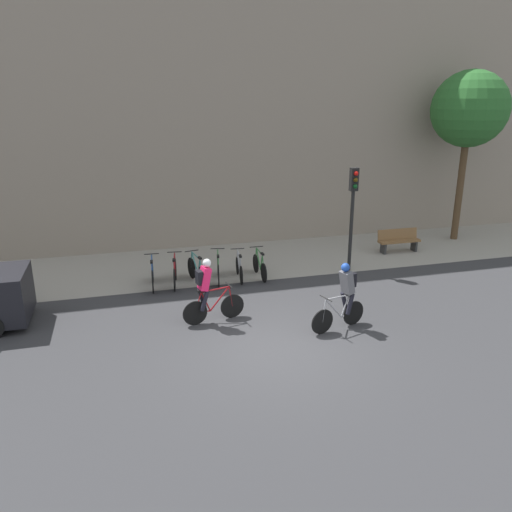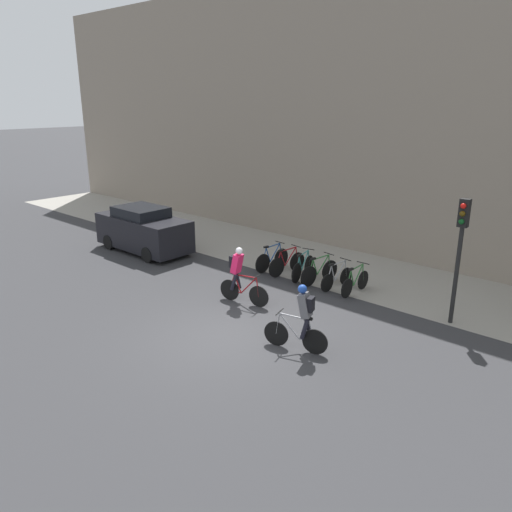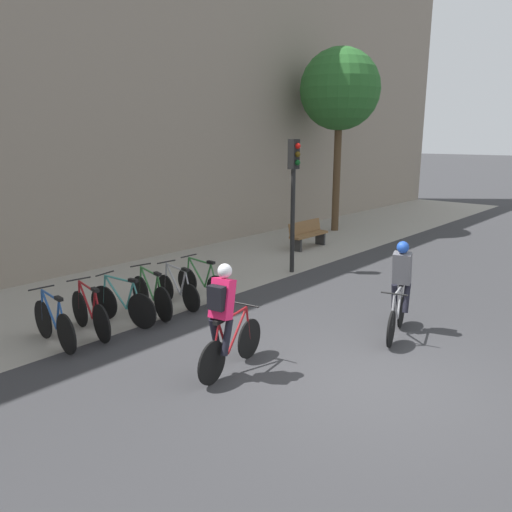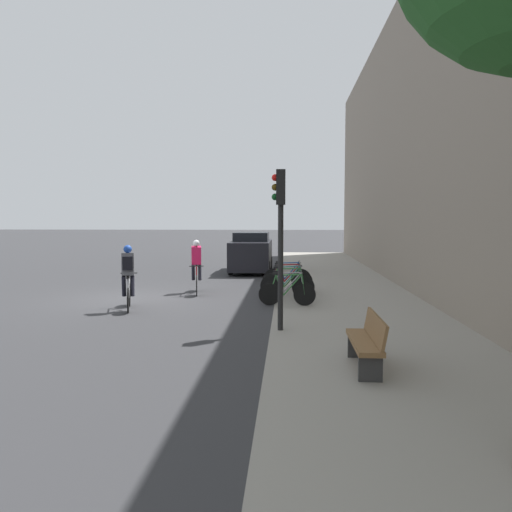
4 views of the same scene
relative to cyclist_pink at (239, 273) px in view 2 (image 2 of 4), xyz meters
name	(u,v)px [view 2 (image 2 of 4)]	position (x,y,z in m)	size (l,w,h in m)	color
ground	(228,335)	(1.32, -1.83, -0.95)	(200.00, 200.00, 0.00)	#333335
kerb_strip	(358,272)	(1.32, 4.92, -0.94)	(44.00, 4.50, 0.01)	gray
building_facade	(403,116)	(1.32, 7.47, 4.48)	(44.00, 0.60, 10.84)	gray
cyclist_pink	(239,273)	(0.00, 0.00, 0.00)	(1.71, 0.55, 1.78)	black
cyclist_grey	(302,316)	(3.32, -1.25, 0.00)	(1.64, 0.62, 1.77)	black
parked_bike_0	(272,259)	(-1.21, 3.03, -0.53)	(0.46, 1.69, 0.99)	black
parked_bike_1	(287,263)	(-0.51, 3.03, -0.53)	(0.46, 1.72, 0.99)	black
parked_bike_2	(303,267)	(0.19, 3.03, -0.53)	(0.50, 1.69, 0.98)	black
parked_bike_3	(319,272)	(0.89, 3.03, -0.53)	(0.47, 1.70, 0.99)	black
parked_bike_4	(337,277)	(1.59, 3.03, -0.57)	(0.46, 1.58, 0.94)	black
parked_bike_5	(355,282)	(2.29, 3.03, -0.56)	(0.46, 1.63, 0.95)	black
traffic_light_pole	(461,239)	(5.47, 2.88, 1.51)	(0.26, 0.30, 3.54)	black
parked_car	(143,230)	(-6.68, 1.35, -0.05)	(4.30, 1.84, 1.85)	black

